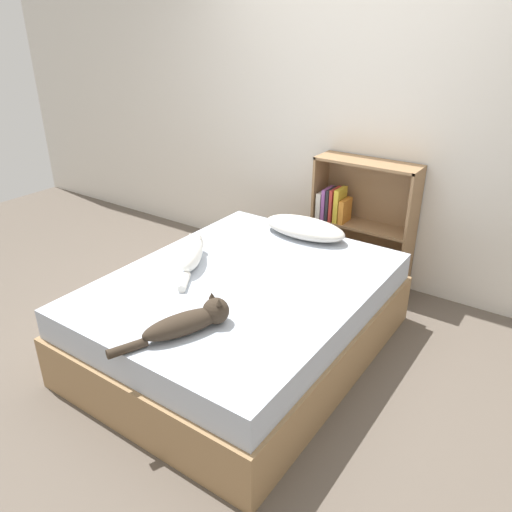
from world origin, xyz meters
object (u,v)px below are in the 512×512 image
(cat_light, at_px, (192,253))
(cat_dark, at_px, (191,321))
(pillow, at_px, (305,228))
(bed, at_px, (243,316))
(bookshelf, at_px, (360,220))

(cat_light, height_order, cat_dark, cat_dark)
(pillow, distance_m, cat_light, 0.88)
(bed, relative_size, pillow, 3.07)
(cat_dark, bearing_deg, cat_light, 63.76)
(bed, relative_size, cat_light, 3.62)
(pillow, bearing_deg, bookshelf, 67.39)
(cat_light, bearing_deg, bookshelf, -56.34)
(bed, height_order, pillow, pillow)
(cat_light, distance_m, cat_dark, 0.77)
(bed, xyz_separation_m, cat_dark, (0.11, -0.59, 0.32))
(bed, bearing_deg, pillow, 91.39)
(cat_light, bearing_deg, bed, -120.38)
(pillow, height_order, cat_light, cat_light)
(bookshelf, bearing_deg, pillow, -112.61)
(bed, bearing_deg, bookshelf, 81.57)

